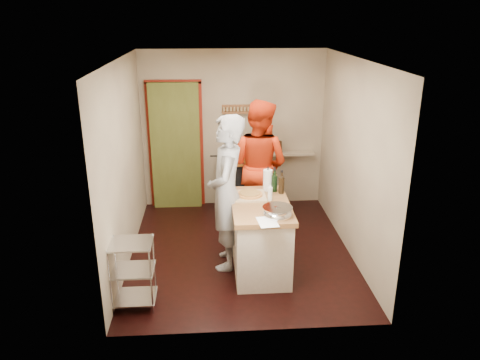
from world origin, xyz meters
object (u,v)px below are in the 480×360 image
object	(u,v)px
person_stripe	(227,193)
person_red	(259,165)
island	(261,235)
stove	(237,185)
wire_shelving	(133,271)

from	to	relation	value
person_stripe	person_red	size ratio (longest dim) A/B	1.02
island	person_stripe	distance (m)	0.68
island	person_stripe	bearing A→B (deg)	158.83
stove	island	size ratio (longest dim) A/B	0.76
island	person_stripe	xyz separation A→B (m)	(-0.42, 0.16, 0.51)
wire_shelving	person_red	xyz separation A→B (m)	(1.61, 2.03, 0.54)
stove	island	xyz separation A→B (m)	(0.17, -1.93, 0.03)
stove	wire_shelving	world-z (taller)	stove
stove	person_stripe	world-z (taller)	person_stripe
wire_shelving	island	distance (m)	1.66
wire_shelving	person_stripe	world-z (taller)	person_stripe
person_stripe	person_red	bearing A→B (deg)	161.97
stove	person_stripe	xyz separation A→B (m)	(-0.24, -1.77, 0.55)
wire_shelving	person_stripe	bearing A→B (deg)	38.34
stove	wire_shelving	xyz separation A→B (m)	(-1.33, -2.62, -0.01)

